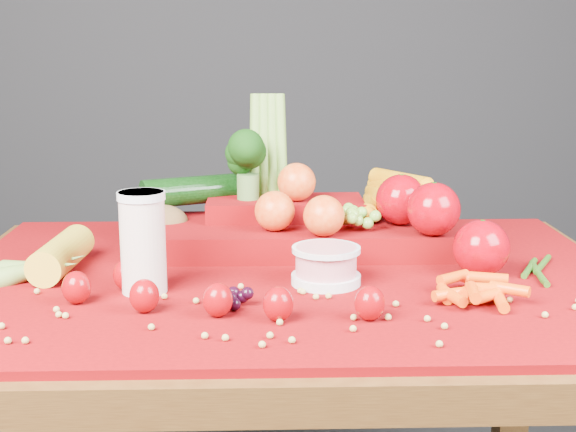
{
  "coord_description": "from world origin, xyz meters",
  "views": [
    {
      "loc": [
        -0.04,
        -1.22,
        1.12
      ],
      "look_at": [
        0.0,
        0.02,
        0.85
      ],
      "focal_mm": 50.0,
      "sensor_mm": 36.0,
      "label": 1
    }
  ],
  "objects_px": {
    "yogurt_bowl": "(326,264)",
    "produce_mound": "(317,215)",
    "table": "(288,337)",
    "milk_glass": "(143,239)"
  },
  "relations": [
    {
      "from": "yogurt_bowl",
      "to": "produce_mound",
      "type": "height_order",
      "value": "produce_mound"
    },
    {
      "from": "table",
      "to": "milk_glass",
      "type": "xyz_separation_m",
      "value": [
        -0.21,
        -0.09,
        0.19
      ]
    },
    {
      "from": "table",
      "to": "yogurt_bowl",
      "type": "distance_m",
      "value": 0.16
    },
    {
      "from": "produce_mound",
      "to": "milk_glass",
      "type": "bearing_deg",
      "value": -138.25
    },
    {
      "from": "table",
      "to": "milk_glass",
      "type": "distance_m",
      "value": 0.3
    },
    {
      "from": "milk_glass",
      "to": "yogurt_bowl",
      "type": "height_order",
      "value": "milk_glass"
    },
    {
      "from": "produce_mound",
      "to": "table",
      "type": "bearing_deg",
      "value": -109.98
    },
    {
      "from": "produce_mound",
      "to": "yogurt_bowl",
      "type": "bearing_deg",
      "value": -89.88
    },
    {
      "from": "milk_glass",
      "to": "produce_mound",
      "type": "distance_m",
      "value": 0.36
    },
    {
      "from": "yogurt_bowl",
      "to": "milk_glass",
      "type": "bearing_deg",
      "value": -173.38
    }
  ]
}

